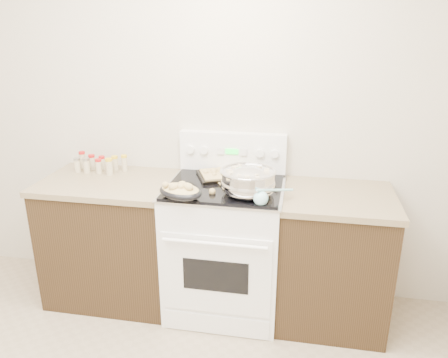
# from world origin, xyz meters

# --- Properties ---
(room_shell) EXTENTS (4.10, 3.60, 2.75)m
(room_shell) POSITION_xyz_m (0.00, 0.00, 1.70)
(room_shell) COLOR beige
(room_shell) RESTS_ON ground
(counter_left) EXTENTS (0.93, 0.67, 0.92)m
(counter_left) POSITION_xyz_m (-0.48, 1.43, 0.46)
(counter_left) COLOR black
(counter_left) RESTS_ON ground
(counter_right) EXTENTS (0.73, 0.67, 0.92)m
(counter_right) POSITION_xyz_m (1.08, 1.43, 0.46)
(counter_right) COLOR black
(counter_right) RESTS_ON ground
(kitchen_range) EXTENTS (0.78, 0.73, 1.22)m
(kitchen_range) POSITION_xyz_m (0.35, 1.42, 0.49)
(kitchen_range) COLOR white
(kitchen_range) RESTS_ON ground
(mixing_bowl) EXTENTS (0.41, 0.41, 0.20)m
(mixing_bowl) POSITION_xyz_m (0.52, 1.28, 1.02)
(mixing_bowl) COLOR silver
(mixing_bowl) RESTS_ON kitchen_range
(roasting_pan) EXTENTS (0.35, 0.30, 0.11)m
(roasting_pan) POSITION_xyz_m (0.12, 1.14, 0.99)
(roasting_pan) COLOR black
(roasting_pan) RESTS_ON kitchen_range
(baking_sheet) EXTENTS (0.47, 0.41, 0.06)m
(baking_sheet) POSITION_xyz_m (0.33, 1.58, 0.96)
(baking_sheet) COLOR black
(baking_sheet) RESTS_ON kitchen_range
(wooden_spoon) EXTENTS (0.16, 0.23, 0.04)m
(wooden_spoon) POSITION_xyz_m (0.32, 1.28, 0.95)
(wooden_spoon) COLOR #A18449
(wooden_spoon) RESTS_ON kitchen_range
(blue_ladle) EXTENTS (0.23, 0.23, 0.11)m
(blue_ladle) POSITION_xyz_m (0.62, 1.15, 0.98)
(blue_ladle) COLOR #97DAE1
(blue_ladle) RESTS_ON kitchen_range
(spice_jars) EXTENTS (0.38, 0.16, 0.13)m
(spice_jars) POSITION_xyz_m (-0.63, 1.59, 0.98)
(spice_jars) COLOR #BFB28C
(spice_jars) RESTS_ON counter_left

